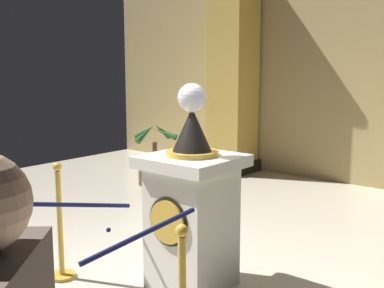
% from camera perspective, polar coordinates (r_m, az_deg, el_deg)
% --- Properties ---
extents(ground_plane, '(11.06, 11.06, 0.00)m').
position_cam_1_polar(ground_plane, '(4.40, -2.40, -16.51)').
color(ground_plane, beige).
extents(back_wall, '(11.06, 0.16, 3.73)m').
position_cam_1_polar(back_wall, '(8.10, 20.48, 8.29)').
color(back_wall, tan).
rests_on(back_wall, ground_plane).
extents(pedestal_clock, '(0.75, 0.75, 1.78)m').
position_cam_1_polar(pedestal_clock, '(4.15, -0.03, -7.63)').
color(pedestal_clock, silver).
rests_on(pedestal_clock, ground_plane).
extents(stanchion_near, '(0.24, 0.24, 1.07)m').
position_cam_1_polar(stanchion_near, '(4.57, -15.37, -10.69)').
color(stanchion_near, gold).
rests_on(stanchion_near, ground_plane).
extents(velvet_rope, '(1.11, 1.08, 0.22)m').
position_cam_1_polar(velvet_rope, '(3.67, -9.94, -8.73)').
color(velvet_rope, '#141947').
extents(column_left, '(0.82, 0.82, 3.58)m').
position_cam_1_polar(column_left, '(8.72, 4.91, 8.28)').
color(column_left, black).
rests_on(column_left, ground_plane).
extents(potted_palm_left, '(0.82, 0.80, 1.01)m').
position_cam_1_polar(potted_palm_left, '(7.87, -4.44, -2.76)').
color(potted_palm_left, '#4C3828').
rests_on(potted_palm_left, ground_plane).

